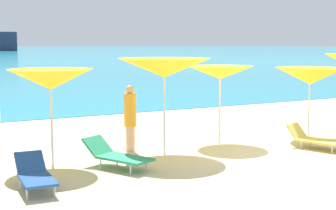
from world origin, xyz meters
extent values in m
cube|color=beige|center=(0.00, 10.00, -0.15)|extent=(50.00, 100.00, 0.30)
cylinder|color=silver|center=(-5.02, 1.77, 1.02)|extent=(0.05, 0.05, 2.05)
cone|color=yellow|center=(-5.02, 1.77, 1.94)|extent=(1.96, 1.96, 0.45)
sphere|color=silver|center=(-5.02, 1.77, 2.08)|extent=(0.07, 0.07, 0.07)
cylinder|color=silver|center=(-2.25, 1.66, 1.12)|extent=(0.05, 0.05, 2.24)
cone|color=yellow|center=(-2.25, 1.66, 2.13)|extent=(2.34, 2.34, 0.47)
sphere|color=silver|center=(-2.25, 1.66, 2.27)|extent=(0.07, 0.07, 0.07)
cylinder|color=silver|center=(-0.24, 2.19, 1.01)|extent=(0.05, 0.05, 2.02)
cone|color=yellow|center=(-0.24, 2.19, 1.93)|extent=(1.83, 1.83, 0.36)
sphere|color=silver|center=(-0.24, 2.19, 2.05)|extent=(0.07, 0.07, 0.07)
cylinder|color=silver|center=(2.45, 1.56, 0.95)|extent=(0.04, 0.04, 1.91)
cone|color=yellow|center=(2.45, 1.56, 1.79)|extent=(2.16, 2.16, 0.48)
sphere|color=silver|center=(2.45, 1.56, 1.94)|extent=(0.07, 0.07, 0.07)
cube|color=#D8BF4C|center=(1.53, 0.11, 0.22)|extent=(0.95, 1.32, 0.05)
cube|color=#D8BF4C|center=(1.30, 0.82, 0.40)|extent=(0.65, 0.50, 0.39)
cylinder|color=silver|center=(1.41, -0.33, 0.10)|extent=(0.04, 0.04, 0.19)
cylinder|color=silver|center=(1.15, 0.47, 0.10)|extent=(0.04, 0.04, 0.19)
cylinder|color=silver|center=(1.63, 0.63, 0.10)|extent=(0.04, 0.04, 0.19)
cube|color=#268C66|center=(-3.74, 0.71, 0.25)|extent=(1.08, 1.36, 0.05)
cube|color=#268C66|center=(-4.08, 1.44, 0.43)|extent=(0.72, 0.65, 0.39)
cylinder|color=silver|center=(-3.82, 0.25, 0.11)|extent=(0.04, 0.04, 0.23)
cylinder|color=silver|center=(-3.33, 0.47, 0.11)|extent=(0.04, 0.04, 0.23)
cylinder|color=silver|center=(-4.17, 1.02, 0.11)|extent=(0.04, 0.04, 0.23)
cylinder|color=silver|center=(-3.69, 1.24, 0.11)|extent=(0.04, 0.04, 0.23)
cube|color=#1E478C|center=(-5.84, -0.11, 0.25)|extent=(0.63, 1.04, 0.05)
cube|color=#1E478C|center=(-5.79, 0.62, 0.42)|extent=(0.57, 0.52, 0.37)
cylinder|color=silver|center=(-6.10, -0.39, 0.11)|extent=(0.04, 0.04, 0.22)
cylinder|color=silver|center=(-5.62, -0.42, 0.11)|extent=(0.04, 0.04, 0.22)
cylinder|color=silver|center=(-6.05, 0.31, 0.11)|extent=(0.04, 0.04, 0.22)
cylinder|color=silver|center=(-5.57, 0.28, 0.11)|extent=(0.04, 0.04, 0.22)
cylinder|color=#DBAA84|center=(-2.85, 2.34, 0.32)|extent=(0.23, 0.23, 0.64)
cylinder|color=orange|center=(-2.85, 2.34, 1.06)|extent=(0.31, 0.31, 0.84)
sphere|color=#DBAA84|center=(-2.85, 2.34, 1.58)|extent=(0.21, 0.21, 0.21)
camera|label=1|loc=(-8.07, -9.06, 2.72)|focal=53.83mm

